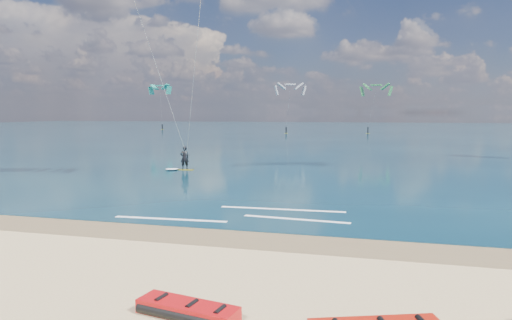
% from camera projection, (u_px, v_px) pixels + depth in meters
% --- Properties ---
extents(ground, '(320.00, 320.00, 0.00)m').
position_uv_depth(ground, '(315.00, 152.00, 52.54)').
color(ground, tan).
rests_on(ground, ground).
extents(wet_sand_strip, '(320.00, 2.40, 0.01)m').
position_uv_depth(wet_sand_strip, '(193.00, 235.00, 16.88)').
color(wet_sand_strip, brown).
rests_on(wet_sand_strip, ground).
extents(sea, '(320.00, 200.00, 0.04)m').
position_uv_depth(sea, '(346.00, 131.00, 114.21)').
color(sea, '#092432').
rests_on(sea, ground).
extents(packed_kite_mid, '(2.68, 1.45, 0.36)m').
position_uv_depth(packed_kite_mid, '(188.00, 316.00, 10.16)').
color(packed_kite_mid, red).
rests_on(packed_kite_mid, ground).
extents(kitesurfer_main, '(8.67, 9.69, 18.76)m').
position_uv_depth(kitesurfer_main, '(172.00, 37.00, 31.00)').
color(kitesurfer_main, gold).
rests_on(kitesurfer_main, sea).
extents(shoreline_foam, '(9.94, 3.58, 0.01)m').
position_uv_depth(shoreline_foam, '(251.00, 215.00, 19.99)').
color(shoreline_foam, white).
rests_on(shoreline_foam, ground).
extents(distant_kites, '(59.53, 17.63, 11.39)m').
position_uv_depth(distant_kites, '(262.00, 109.00, 102.02)').
color(distant_kites, '#208D79').
rests_on(distant_kites, ground).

